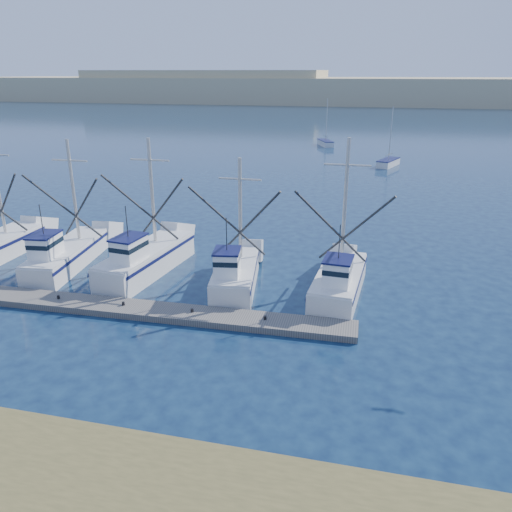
# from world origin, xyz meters

# --- Properties ---
(ground) EXTENTS (500.00, 500.00, 0.00)m
(ground) POSITION_xyz_m (0.00, 0.00, 0.00)
(ground) COLOR #0C1935
(ground) RESTS_ON ground
(floating_dock) EXTENTS (27.63, 2.44, 0.37)m
(floating_dock) POSITION_xyz_m (-9.89, 5.69, 0.18)
(floating_dock) COLOR slate
(floating_dock) RESTS_ON ground
(dune_ridge) EXTENTS (360.00, 60.00, 10.00)m
(dune_ridge) POSITION_xyz_m (0.00, 210.00, 5.00)
(dune_ridge) COLOR tan
(dune_ridge) RESTS_ON ground
(trawler_fleet) EXTENTS (26.95, 8.97, 9.07)m
(trawler_fleet) POSITION_xyz_m (-10.34, 10.73, 0.96)
(trawler_fleet) COLOR silver
(trawler_fleet) RESTS_ON ground
(sailboat_near) EXTENTS (3.33, 5.40, 8.10)m
(sailboat_near) POSITION_xyz_m (5.89, 55.64, 0.50)
(sailboat_near) COLOR silver
(sailboat_near) RESTS_ON ground
(sailboat_far) EXTENTS (3.44, 5.39, 8.10)m
(sailboat_far) POSITION_xyz_m (-4.81, 74.14, 0.51)
(sailboat_far) COLOR silver
(sailboat_far) RESTS_ON ground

